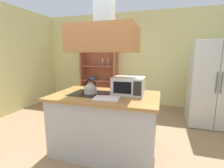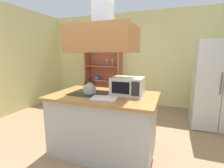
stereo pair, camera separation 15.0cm
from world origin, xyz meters
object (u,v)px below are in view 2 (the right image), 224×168
object	(u,v)px
dish_cabinet	(104,78)
cutting_board	(104,98)
microwave	(127,86)
kettle	(90,87)
refrigerator	(218,85)

from	to	relation	value
dish_cabinet	cutting_board	bearing A→B (deg)	-66.69
cutting_board	microwave	distance (m)	0.43
microwave	kettle	bearing A→B (deg)	-167.40
dish_cabinet	microwave	world-z (taller)	dish_cabinet
dish_cabinet	microwave	xyz separation A→B (m)	(1.41, -2.39, 0.26)
dish_cabinet	microwave	size ratio (longest dim) A/B	3.80
kettle	refrigerator	bearing A→B (deg)	37.84
microwave	refrigerator	bearing A→B (deg)	44.58
refrigerator	cutting_board	distance (m)	2.50
refrigerator	cutting_board	xyz separation A→B (m)	(-1.72, -1.81, 0.02)
dish_cabinet	kettle	xyz separation A→B (m)	(0.84, -2.51, 0.22)
refrigerator	dish_cabinet	bearing A→B (deg)	162.41
kettle	microwave	distance (m)	0.58
kettle	cutting_board	xyz separation A→B (m)	(0.33, -0.21, -0.08)
refrigerator	microwave	distance (m)	2.10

